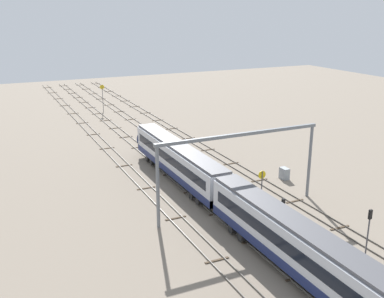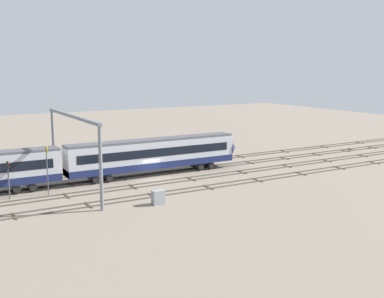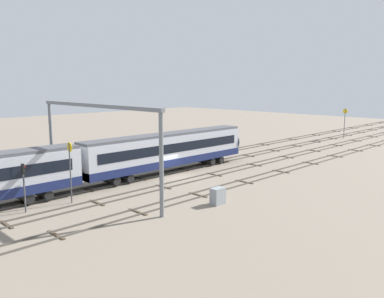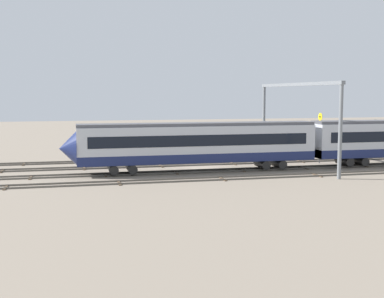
{
  "view_description": "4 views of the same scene",
  "coord_description": "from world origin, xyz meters",
  "px_view_note": "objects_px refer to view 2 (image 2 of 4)",
  "views": [
    {
      "loc": [
        -50.41,
        24.49,
        21.59
      ],
      "look_at": [
        2.85,
        -0.49,
        3.41
      ],
      "focal_mm": 42.23,
      "sensor_mm": 36.0,
      "label": 1
    },
    {
      "loc": [
        -25.84,
        -54.4,
        14.5
      ],
      "look_at": [
        5.53,
        -0.27,
        3.57
      ],
      "focal_mm": 43.99,
      "sensor_mm": 36.0,
      "label": 2
    },
    {
      "loc": [
        -31.63,
        -33.98,
        11.02
      ],
      "look_at": [
        3.24,
        0.53,
        2.93
      ],
      "focal_mm": 37.66,
      "sensor_mm": 36.0,
      "label": 3
    },
    {
      "loc": [
        13.37,
        51.94,
        7.91
      ],
      "look_at": [
        1.76,
        2.52,
        2.34
      ],
      "focal_mm": 47.81,
      "sensor_mm": 36.0,
      "label": 4
    }
  ],
  "objects_px": {
    "overhead_gantry": "(73,133)",
    "speed_sign_near_foreground": "(47,164)",
    "relay_cabinet": "(158,197)",
    "signal_light_trackside_departure": "(8,174)"
  },
  "relations": [
    {
      "from": "overhead_gantry",
      "to": "relay_cabinet",
      "type": "bearing_deg",
      "value": -60.78
    },
    {
      "from": "speed_sign_near_foreground",
      "to": "signal_light_trackside_departure",
      "type": "relative_size",
      "value": 1.33
    },
    {
      "from": "speed_sign_near_foreground",
      "to": "signal_light_trackside_departure",
      "type": "height_order",
      "value": "speed_sign_near_foreground"
    },
    {
      "from": "overhead_gantry",
      "to": "relay_cabinet",
      "type": "height_order",
      "value": "overhead_gantry"
    },
    {
      "from": "signal_light_trackside_departure",
      "to": "relay_cabinet",
      "type": "height_order",
      "value": "signal_light_trackside_departure"
    },
    {
      "from": "overhead_gantry",
      "to": "speed_sign_near_foreground",
      "type": "bearing_deg",
      "value": -168.02
    },
    {
      "from": "relay_cabinet",
      "to": "overhead_gantry",
      "type": "bearing_deg",
      "value": 119.22
    },
    {
      "from": "signal_light_trackside_departure",
      "to": "relay_cabinet",
      "type": "xyz_separation_m",
      "value": [
        13.41,
        -10.18,
        -2.04
      ]
    },
    {
      "from": "signal_light_trackside_departure",
      "to": "relay_cabinet",
      "type": "bearing_deg",
      "value": -37.21
    },
    {
      "from": "speed_sign_near_foreground",
      "to": "overhead_gantry",
      "type": "bearing_deg",
      "value": 11.98
    }
  ]
}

